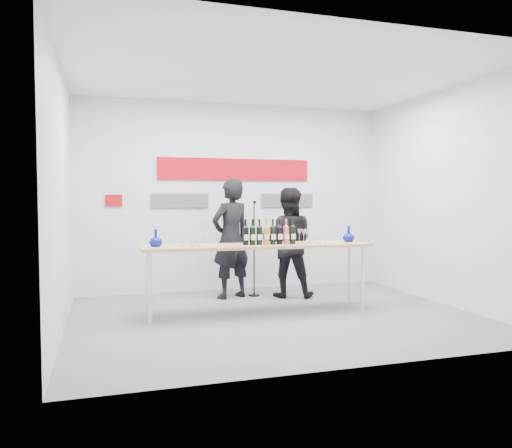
% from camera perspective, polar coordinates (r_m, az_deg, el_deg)
% --- Properties ---
extents(ground, '(5.00, 5.00, 0.00)m').
position_cam_1_polar(ground, '(6.38, 2.25, -10.51)').
color(ground, slate).
rests_on(ground, ground).
extents(back_wall, '(5.00, 0.04, 3.00)m').
position_cam_1_polar(back_wall, '(8.12, -2.41, 3.06)').
color(back_wall, silver).
rests_on(back_wall, ground).
extents(signage, '(3.38, 0.02, 0.79)m').
position_cam_1_polar(signage, '(8.08, -2.74, 5.23)').
color(signage, '#B00713').
rests_on(signage, back_wall).
extents(tasting_table, '(2.99, 0.69, 0.89)m').
position_cam_1_polar(tasting_table, '(6.44, 0.26, -2.94)').
color(tasting_table, tan).
rests_on(tasting_table, ground).
extents(wine_bottles, '(0.71, 0.10, 0.33)m').
position_cam_1_polar(wine_bottles, '(6.41, 1.55, -0.88)').
color(wine_bottles, black).
rests_on(wine_bottles, tasting_table).
extents(decanter_left, '(0.16, 0.16, 0.21)m').
position_cam_1_polar(decanter_left, '(6.26, -11.38, -1.56)').
color(decanter_left, '#07108A').
rests_on(decanter_left, tasting_table).
extents(decanter_right, '(0.16, 0.16, 0.21)m').
position_cam_1_polar(decanter_right, '(6.93, 10.54, -1.12)').
color(decanter_right, '#07108A').
rests_on(decanter_right, tasting_table).
extents(glasses_left, '(0.37, 0.23, 0.18)m').
position_cam_1_polar(glasses_left, '(6.26, -7.04, -1.67)').
color(glasses_left, silver).
rests_on(glasses_left, tasting_table).
extents(glasses_right, '(0.37, 0.23, 0.18)m').
position_cam_1_polar(glasses_right, '(6.66, 6.44, -1.38)').
color(glasses_right, silver).
rests_on(glasses_right, tasting_table).
extents(presenter_left, '(0.76, 0.63, 1.77)m').
position_cam_1_polar(presenter_left, '(7.41, -2.88, -1.68)').
color(presenter_left, black).
rests_on(presenter_left, ground).
extents(presenter_right, '(0.97, 0.87, 1.65)m').
position_cam_1_polar(presenter_right, '(7.52, 3.65, -2.10)').
color(presenter_right, black).
rests_on(presenter_right, ground).
extents(mic_stand, '(0.17, 0.17, 1.45)m').
position_cam_1_polar(mic_stand, '(7.60, -0.21, -4.93)').
color(mic_stand, black).
rests_on(mic_stand, ground).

